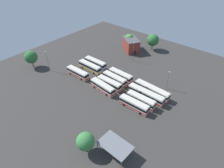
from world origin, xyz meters
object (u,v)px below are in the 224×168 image
at_px(bus_row2_slot3, 152,90).
at_px(lamp_post_far_corner, 47,60).
at_px(bus_row1_slot2, 115,79).
at_px(depot_building, 131,45).
at_px(bus_row0_slot2, 90,67).
at_px(lamp_post_near_entrance, 168,80).
at_px(bus_row0_slot0, 78,73).
at_px(bus_row2_slot1, 141,100).
at_px(tree_west_edge, 31,57).
at_px(bus_row1_slot1, 109,83).
at_px(bus_row1_slot3, 121,75).
at_px(lamp_post_mid_lot, 133,51).
at_px(tree_south_edge, 153,40).
at_px(bus_row1_slot0, 103,87).
at_px(bus_row2_slot2, 146,94).
at_px(maintenance_shelter, 115,145).
at_px(tree_northeast, 86,141).
at_px(bus_row0_slot3, 95,63).
at_px(tree_northwest, 129,38).
at_px(bus_row2_slot0, 134,104).

bearing_deg(bus_row2_slot3, lamp_post_far_corner, -160.85).
height_order(bus_row1_slot2, depot_building, depot_building).
xyz_separation_m(bus_row0_slot2, lamp_post_near_entrance, (33.32, 10.02, 2.65)).
bearing_deg(bus_row0_slot0, bus_row2_slot1, 4.99).
bearing_deg(tree_west_edge, bus_row1_slot1, 16.81).
bearing_deg(lamp_post_near_entrance, bus_row1_slot3, -160.37).
bearing_deg(bus_row2_slot1, bus_row1_slot1, 178.55).
bearing_deg(lamp_post_mid_lot, bus_row1_slot3, -72.70).
bearing_deg(tree_west_edge, tree_south_edge, 57.25).
distance_m(bus_row1_slot0, bus_row1_slot3, 10.87).
height_order(bus_row2_slot2, tree_south_edge, tree_south_edge).
relative_size(bus_row1_slot3, bus_row2_slot3, 0.77).
bearing_deg(lamp_post_mid_lot, maintenance_shelter, -59.96).
bearing_deg(tree_northeast, lamp_post_near_entrance, 85.17).
relative_size(bus_row0_slot3, bus_row1_slot1, 1.06).
bearing_deg(lamp_post_far_corner, tree_northwest, 71.84).
height_order(bus_row0_slot0, tree_northeast, tree_northeast).
bearing_deg(depot_building, bus_row2_slot2, -46.05).
bearing_deg(bus_row1_slot2, bus_row0_slot3, 164.40).
bearing_deg(tree_west_edge, lamp_post_near_entrance, 24.35).
height_order(bus_row2_slot0, depot_building, depot_building).
distance_m(bus_row1_slot2, bus_row2_slot0, 16.99).
bearing_deg(lamp_post_near_entrance, lamp_post_mid_lot, 157.75).
relative_size(bus_row1_slot1, bus_row2_slot2, 0.76).
bearing_deg(bus_row1_slot2, bus_row2_slot0, -26.60).
distance_m(bus_row0_slot3, maintenance_shelter, 47.63).
xyz_separation_m(bus_row1_slot0, lamp_post_near_entrance, (18.72, 17.39, 2.65)).
height_order(bus_row1_slot3, tree_west_edge, tree_west_edge).
distance_m(bus_row1_slot0, lamp_post_near_entrance, 25.69).
xyz_separation_m(bus_row0_slot2, tree_south_edge, (10.79, 36.31, 3.73)).
height_order(maintenance_shelter, tree_west_edge, tree_west_edge).
height_order(lamp_post_mid_lot, tree_west_edge, lamp_post_mid_lot).
bearing_deg(tree_west_edge, bus_row0_slot2, 34.19).
bearing_deg(maintenance_shelter, bus_row1_slot2, 129.91).
xyz_separation_m(bus_row0_slot2, bus_row1_slot2, (14.73, -0.16, -0.00)).
relative_size(bus_row2_slot1, bus_row2_slot3, 0.76).
distance_m(bus_row0_slot2, lamp_post_far_corner, 18.83).
xyz_separation_m(bus_row0_slot2, bus_row1_slot3, (15.02, 3.49, -0.00)).
distance_m(bus_row1_slot0, tree_northwest, 40.53).
xyz_separation_m(bus_row0_slot2, bus_row2_slot3, (30.43, 3.31, 0.00)).
distance_m(bus_row1_slot1, lamp_post_mid_lot, 24.21).
xyz_separation_m(bus_row2_slot3, tree_northeast, (-0.57, -34.16, 2.59)).
relative_size(bus_row1_slot1, tree_northwest, 1.41).
bearing_deg(lamp_post_mid_lot, depot_building, 130.76).
xyz_separation_m(bus_row1_slot2, bus_row1_slot3, (0.29, 3.65, 0.00)).
xyz_separation_m(bus_row1_slot2, tree_south_edge, (-3.94, 36.47, 3.74)).
bearing_deg(bus_row2_slot1, bus_row1_slot2, 165.43).
relative_size(lamp_post_mid_lot, tree_south_edge, 1.12).
relative_size(bus_row0_slot0, bus_row1_slot0, 0.97).
relative_size(bus_row2_slot3, tree_northwest, 1.88).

